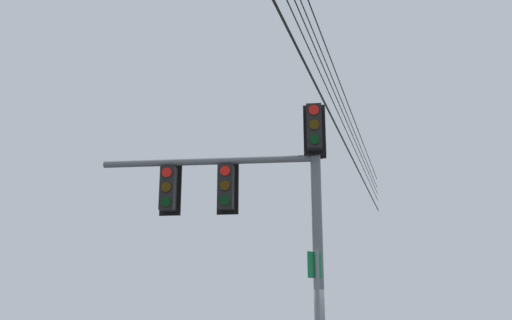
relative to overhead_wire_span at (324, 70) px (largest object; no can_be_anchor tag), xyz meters
The scene contains 2 objects.
signal_mast_assembly 3.75m from the overhead_wire_span, 21.09° to the left, with size 4.14×2.77×6.13m.
overhead_wire_span is the anchor object (origin of this frame).
Camera 1 is at (6.04, 9.95, 2.07)m, focal length 40.22 mm.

